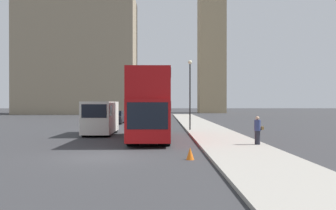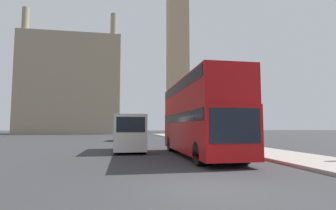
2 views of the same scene
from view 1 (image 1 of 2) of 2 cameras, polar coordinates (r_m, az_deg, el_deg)
ground_plane at (r=17.93m, az=-10.21°, el=-7.81°), size 300.00×300.00×0.00m
sidewalk_strip at (r=18.14m, az=12.20°, el=-7.48°), size 3.90×120.00×0.15m
building_block_distant at (r=87.63m, az=-13.46°, el=7.30°), size 25.60×14.05×31.90m
red_double_decker_bus at (r=25.60m, az=-2.66°, el=0.39°), size 2.58×10.54×4.60m
white_van at (r=30.09m, az=-10.24°, el=-1.81°), size 2.16×5.85×2.63m
pedestrian at (r=22.03m, az=13.50°, el=-3.78°), size 0.52×0.36×1.62m
street_lamp at (r=33.18m, az=3.37°, el=3.14°), size 0.36×0.36×6.15m
parked_sedan at (r=45.60m, az=-7.95°, el=-1.95°), size 1.75×4.77×1.56m
traffic_cone at (r=16.82m, az=3.39°, el=-7.40°), size 0.36×0.36×0.55m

